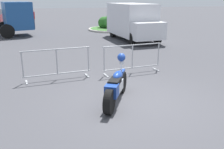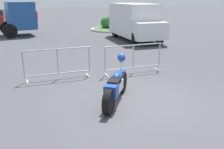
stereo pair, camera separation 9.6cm
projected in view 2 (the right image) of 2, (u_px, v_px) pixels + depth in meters
The scene contains 7 objects.
ground_plane at pixel (134, 101), 6.78m from camera, with size 120.00×120.00×0.00m, color #424247.
motorcycle at pixel (116, 86), 6.63m from camera, with size 1.21×1.92×1.20m.
crowd_barrier_near at pixel (58, 63), 8.46m from camera, with size 2.30×0.64×1.07m.
crowd_barrier_far at pixel (133, 58), 9.15m from camera, with size 2.30×0.64×1.07m.
delivery_van at pixel (135, 21), 16.18m from camera, with size 2.22×5.10×2.31m.
pedestrian at pixel (36, 18), 22.19m from camera, with size 0.48×0.48×1.69m.
planter_island at pixel (114, 25), 21.37m from camera, with size 4.10×4.10×1.24m.
Camera 2 is at (-2.25, -5.87, 2.72)m, focal length 40.00 mm.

